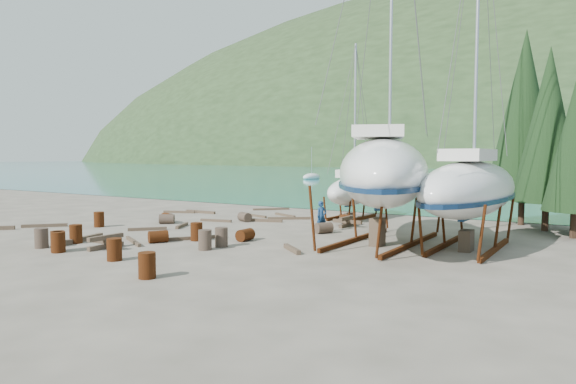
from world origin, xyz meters
The scene contains 48 objects.
ground centered at (0.00, 0.00, 0.00)m, with size 600.00×600.00×0.00m, color #585145.
far_house_left centered at (-60.00, 190.00, 2.92)m, with size 6.60×5.60×5.60m.
far_house_center centered at (-20.00, 190.00, 2.92)m, with size 6.60×5.60×5.60m.
cypress_near_right centered at (12.50, 12.00, 5.79)m, with size 3.60×3.60×10.00m.
cypress_back_left centered at (11.00, 14.00, 6.66)m, with size 4.14×4.14×11.50m.
moored_boat_left centered at (-30.00, 60.00, 0.39)m, with size 2.00×5.00×6.05m.
moored_boat_mid centered at (10.00, 80.00, 0.39)m, with size 2.00×5.00×6.05m.
moored_boat_far centered at (-8.00, 110.00, 0.39)m, with size 2.00×5.00×6.05m.
large_sailboat_near centered at (6.60, 3.30, 3.39)m, with size 8.53×13.87×21.05m.
large_sailboat_far centered at (10.35, 3.97, 2.70)m, with size 3.35×10.53×16.53m.
small_sailboat_shore centered at (1.21, 11.25, 1.87)m, with size 3.10×7.32×11.36m.
worker centered at (2.35, 5.08, 0.84)m, with size 0.61×0.40×1.67m, color navy.
drum_0 centered at (-5.65, -4.32, 0.44)m, with size 0.58×0.58×0.88m, color #53250E.
drum_2 centered at (-7.63, 3.45, 0.29)m, with size 0.58×0.58×0.88m, color #53250E.
drum_3 centered at (-0.79, -6.01, 0.44)m, with size 0.58×0.58×0.88m, color #53250E.
drum_4 centered at (2.17, 8.62, 0.29)m, with size 0.58×0.58×0.88m, color #53250E.
drum_5 centered at (0.76, -1.38, 0.44)m, with size 0.58×0.58×0.88m, color #2D2823.
drum_6 centered at (0.67, 0.51, 0.29)m, with size 0.58×0.58×0.88m, color #53250E.
drum_7 centered at (2.54, -7.35, 0.44)m, with size 0.58×0.58×0.88m, color #53250E.
drum_8 centered at (-9.43, -0.17, 0.44)m, with size 0.58×0.58×0.88m, color #53250E.
drum_9 centered at (-3.82, 6.33, 0.29)m, with size 0.58×0.58×0.88m, color #2D2823.
drum_10 centered at (-4.47, -6.03, 0.44)m, with size 0.58×0.58×0.88m, color #53250E.
drum_11 centered at (2.72, 4.67, 0.29)m, with size 0.58×0.58×0.88m, color #2D2823.
drum_12 centered at (-2.48, -2.14, 0.29)m, with size 0.58×0.58×0.88m, color #53250E.
drum_13 centered at (-4.22, -6.16, 0.44)m, with size 0.58×0.58×0.88m, color #53250E.
drum_14 centered at (-1.37, -0.71, 0.44)m, with size 0.58×0.58×0.88m, color #53250E.
drum_15 centered at (-7.19, 2.97, 0.29)m, with size 0.58×0.58×0.88m, color #2D2823.
drum_16 centered at (-5.83, -5.93, 0.44)m, with size 0.58×0.58×0.88m, color #2D2823.
drum_17 centered at (0.65, -2.35, 0.44)m, with size 0.58×0.58×0.88m, color #2D2823.
timber_0 centered at (-6.36, 12.94, 0.07)m, with size 0.14×2.80×0.14m, color brown.
timber_1 centered at (4.02, -0.57, 0.10)m, with size 0.19×1.83×0.19m, color brown.
timber_2 centered at (-9.44, 8.43, 0.09)m, with size 0.19×2.62×0.19m, color brown.
timber_3 centered at (-3.45, -2.80, 0.07)m, with size 0.15×2.69×0.15m, color brown.
timber_4 centered at (-5.36, 2.38, 0.09)m, with size 0.17×1.82×0.17m, color brown.
timber_5 centered at (-1.66, -0.50, 0.08)m, with size 0.16×3.07×0.16m, color brown.
timber_6 centered at (0.37, 11.31, 0.10)m, with size 0.19×1.62×0.19m, color brown.
timber_8 centered at (-2.69, 6.89, 0.09)m, with size 0.19×2.27×0.19m, color brown.
timber_9 centered at (-3.27, 10.12, 0.08)m, with size 0.15×2.39×0.15m, color brown.
timber_10 centered at (-2.06, 8.73, 0.08)m, with size 0.16×2.79×0.16m, color brown.
timber_11 centered at (-5.30, 5.30, 0.08)m, with size 0.15×2.12×0.15m, color brown.
timber_12 centered at (-6.01, 0.37, 0.08)m, with size 0.17×2.08×0.17m, color brown.
timber_13 centered at (-12.85, -3.70, 0.11)m, with size 0.22×0.89×0.22m, color brown.
timber_14 centered at (-12.04, -1.92, 0.09)m, with size 0.18×2.45×0.18m, color brown.
timber_15 centered at (-4.96, 8.85, 0.07)m, with size 0.15×2.55×0.15m, color brown.
timber_16 centered at (-5.76, -4.07, 0.11)m, with size 0.23×3.14×0.23m, color brown.
timber_17 centered at (-10.77, 7.63, 0.08)m, with size 0.16×2.34×0.16m, color brown.
timber_pile_fore centered at (-3.27, -4.49, 0.30)m, with size 1.80×1.80×0.60m.
timber_pile_aft centered at (2.61, 7.72, 0.30)m, with size 1.80×1.80×0.60m.
Camera 1 is at (15.68, -19.08, 4.09)m, focal length 32.00 mm.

